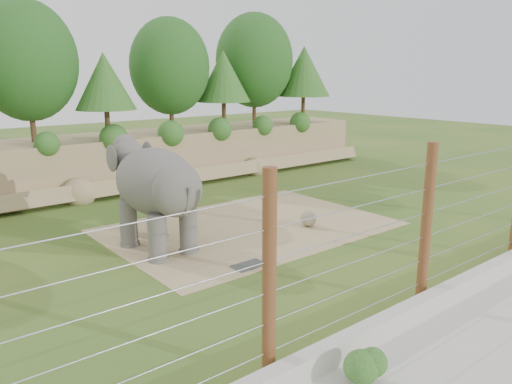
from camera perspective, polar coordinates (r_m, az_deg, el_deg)
ground at (r=16.02m, az=4.56°, el=-6.87°), size 90.00×90.00×0.00m
back_embankment at (r=25.99m, az=-14.22°, el=9.56°), size 30.00×5.52×8.77m
dirt_patch at (r=18.47m, az=-0.76°, el=-4.01°), size 10.00×7.00×0.02m
drain_grate at (r=14.84m, az=-0.80°, el=-8.38°), size 1.00×0.60×0.03m
elephant at (r=16.05m, az=-11.30°, el=-0.62°), size 1.98×4.33×3.45m
stone_ball at (r=18.54m, az=6.04°, el=-3.01°), size 0.60×0.60×0.60m
retaining_wall at (r=13.08m, az=20.19°, el=-11.36°), size 26.00×0.35×0.50m
barrier_fence at (r=12.71m, az=18.90°, el=-3.54°), size 20.26×0.26×4.00m
walkway_shrub at (r=9.83m, az=12.52°, el=-18.73°), size 0.72×0.72×0.72m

